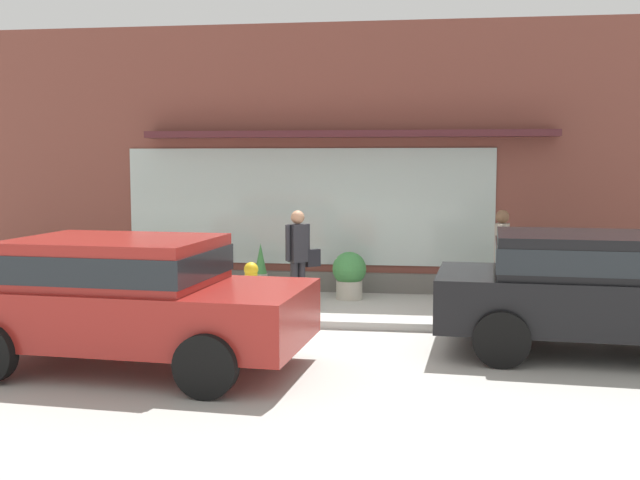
% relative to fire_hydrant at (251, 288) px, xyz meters
% --- Properties ---
extents(ground_plane, '(60.00, 60.00, 0.00)m').
position_rel_fire_hydrant_xyz_m(ground_plane, '(1.27, -0.61, -0.42)').
color(ground_plane, '#B2AFA8').
extents(curb_strip, '(14.00, 0.24, 0.12)m').
position_rel_fire_hydrant_xyz_m(curb_strip, '(1.27, -0.81, -0.36)').
color(curb_strip, '#B2B2AD').
rests_on(curb_strip, ground_plane).
extents(storefront, '(14.00, 0.81, 4.92)m').
position_rel_fire_hydrant_xyz_m(storefront, '(1.25, 2.57, 1.99)').
color(storefront, brown).
rests_on(storefront, ground_plane).
extents(fire_hydrant, '(0.38, 0.34, 0.83)m').
position_rel_fire_hydrant_xyz_m(fire_hydrant, '(0.00, 0.00, 0.00)').
color(fire_hydrant, gold).
rests_on(fire_hydrant, ground_plane).
extents(pedestrian_with_handbag, '(0.52, 0.44, 1.63)m').
position_rel_fire_hydrant_xyz_m(pedestrian_with_handbag, '(0.71, 0.36, 0.52)').
color(pedestrian_with_handbag, '#232328').
rests_on(pedestrian_with_handbag, ground_plane).
extents(pedestrian_passerby, '(0.27, 0.49, 1.62)m').
position_rel_fire_hydrant_xyz_m(pedestrian_passerby, '(3.94, 1.06, 0.54)').
color(pedestrian_passerby, '#9E9384').
rests_on(pedestrian_passerby, ground_plane).
extents(parked_car_black, '(4.35, 2.30, 1.51)m').
position_rel_fire_hydrant_xyz_m(parked_car_black, '(4.91, -1.86, 0.46)').
color(parked_car_black, black).
rests_on(parked_car_black, ground_plane).
extents(parked_car_red, '(4.18, 2.35, 1.52)m').
position_rel_fire_hydrant_xyz_m(parked_car_red, '(-0.72, -3.27, 0.46)').
color(parked_car_red, maroon).
rests_on(parked_car_red, ground_plane).
extents(potted_plant_trailing_edge, '(0.51, 0.51, 0.77)m').
position_rel_fire_hydrant_xyz_m(potted_plant_trailing_edge, '(-1.83, 1.74, 0.01)').
color(potted_plant_trailing_edge, '#4C4C51').
rests_on(potted_plant_trailing_edge, ground_plane).
extents(potted_plant_corner_tall, '(0.28, 0.28, 0.42)m').
position_rel_fire_hydrant_xyz_m(potted_plant_corner_tall, '(6.02, 1.67, -0.21)').
color(potted_plant_corner_tall, '#33473D').
rests_on(potted_plant_corner_tall, ground_plane).
extents(potted_plant_window_right, '(0.60, 0.60, 0.83)m').
position_rel_fire_hydrant_xyz_m(potted_plant_window_right, '(1.38, 1.60, 0.03)').
color(potted_plant_window_right, '#B7B2A3').
rests_on(potted_plant_window_right, ground_plane).
extents(potted_plant_doorstep, '(0.25, 0.25, 0.94)m').
position_rel_fire_hydrant_xyz_m(potted_plant_doorstep, '(-0.24, 1.81, 0.03)').
color(potted_plant_doorstep, '#B7B2A3').
rests_on(potted_plant_doorstep, ground_plane).
extents(potted_plant_window_left, '(0.34, 0.34, 0.51)m').
position_rel_fire_hydrant_xyz_m(potted_plant_window_left, '(3.96, 1.89, -0.16)').
color(potted_plant_window_left, '#4C4C51').
rests_on(potted_plant_window_left, ground_plane).
extents(potted_plant_by_entrance, '(0.37, 0.37, 0.60)m').
position_rel_fire_hydrant_xyz_m(potted_plant_by_entrance, '(-2.90, 2.06, -0.11)').
color(potted_plant_by_entrance, '#B7B2A3').
rests_on(potted_plant_by_entrance, ground_plane).
extents(potted_plant_near_hydrant, '(0.68, 0.68, 0.98)m').
position_rel_fire_hydrant_xyz_m(potted_plant_near_hydrant, '(4.92, 2.02, 0.12)').
color(potted_plant_near_hydrant, '#B7B2A3').
rests_on(potted_plant_near_hydrant, ground_plane).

